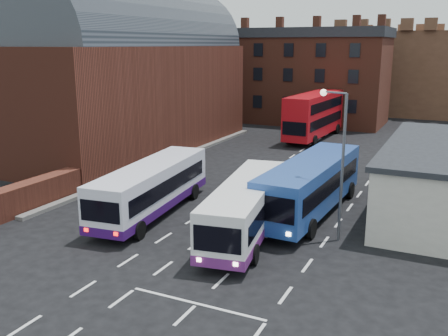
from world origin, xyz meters
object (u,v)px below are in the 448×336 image
at_px(bus_white_outbound, 152,185).
at_px(bus_red_double, 314,115).
at_px(street_lamp, 339,152).
at_px(bus_white_inbound, 247,205).
at_px(bus_blue, 311,183).

height_order(bus_white_outbound, bus_red_double, bus_red_double).
relative_size(bus_white_outbound, bus_red_double, 0.92).
bearing_deg(bus_white_outbound, street_lamp, -2.79).
height_order(bus_white_outbound, bus_white_inbound, bus_white_outbound).
bearing_deg(bus_red_double, bus_blue, 107.86).
distance_m(bus_white_inbound, street_lamp, 5.60).
relative_size(bus_blue, bus_red_double, 0.99).
xyz_separation_m(bus_white_inbound, bus_blue, (2.11, 5.04, 0.21)).
bearing_deg(street_lamp, bus_red_double, 107.73).
xyz_separation_m(bus_blue, street_lamp, (2.34, -3.50, 2.81)).
xyz_separation_m(bus_blue, bus_red_double, (-6.67, 24.70, 0.67)).
height_order(bus_white_outbound, bus_blue, bus_blue).
height_order(bus_white_inbound, bus_blue, bus_blue).
height_order(bus_blue, bus_red_double, bus_red_double).
relative_size(bus_red_double, street_lamp, 1.58).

